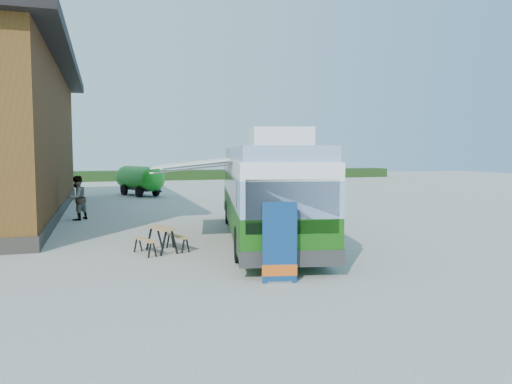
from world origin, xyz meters
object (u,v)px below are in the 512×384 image
object	(u,v)px
slurry_tanker	(140,179)
banner	(280,250)
person_a	(232,206)
person_b	(77,198)
bus	(265,188)
picnic_table	(161,234)

from	to	relation	value
slurry_tanker	banner	bearing A→B (deg)	-110.67
person_a	banner	bearing A→B (deg)	-131.88
person_b	bus	bearing A→B (deg)	85.52
banner	bus	bearing A→B (deg)	86.76
banner	picnic_table	distance (m)	4.88
picnic_table	person_a	bearing A→B (deg)	34.34
slurry_tanker	person_a	bearing A→B (deg)	-104.24
bus	picnic_table	bearing A→B (deg)	-145.55
bus	slurry_tanker	world-z (taller)	bus
banner	person_a	bearing A→B (deg)	94.08
bus	person_b	distance (m)	9.36
person_b	banner	bearing A→B (deg)	62.57
banner	slurry_tanker	distance (m)	24.42
person_b	slurry_tanker	world-z (taller)	slurry_tanker
bus	person_a	world-z (taller)	bus
picnic_table	bus	bearing A→B (deg)	2.94
banner	slurry_tanker	bearing A→B (deg)	105.04
banner	picnic_table	size ratio (longest dim) A/B	1.14
bus	person_b	size ratio (longest dim) A/B	6.21
banner	person_a	world-z (taller)	banner
banner	picnic_table	bearing A→B (deg)	128.39
bus	slurry_tanker	xyz separation A→B (m)	(-3.01, 18.44, -0.58)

